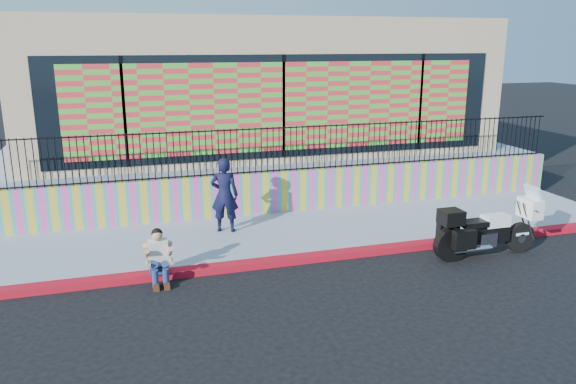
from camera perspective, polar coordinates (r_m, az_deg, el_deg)
name	(u,v)px	position (r m, az deg, el deg)	size (l,w,h in m)	color
ground	(337,258)	(12.39, 5.01, -6.68)	(90.00, 90.00, 0.00)	black
red_curb	(337,255)	(12.36, 5.02, -6.35)	(16.00, 0.30, 0.15)	#B50C29
sidewalk	(312,231)	(13.81, 2.48, -3.99)	(16.00, 3.00, 0.15)	gray
mural_wall	(293,191)	(15.08, 0.50, 0.15)	(16.00, 0.20, 1.10)	#FF43AE
metal_fence	(293,148)	(14.83, 0.51, 4.45)	(15.80, 0.04, 1.20)	black
elevated_platform	(250,157)	(19.90, -3.89, 3.53)	(16.00, 10.00, 1.25)	gray
storefront_building	(250,82)	(19.34, -3.88, 11.05)	(14.00, 8.06, 4.00)	#CDAC88
police_motorcycle	(485,229)	(12.95, 19.42, -3.54)	(2.44, 0.81, 1.52)	black
police_officer	(225,195)	(13.40, -6.47, -0.29)	(0.66, 0.43, 1.81)	black
seated_man	(159,262)	(11.21, -12.96, -6.93)	(0.54, 0.71, 1.06)	navy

